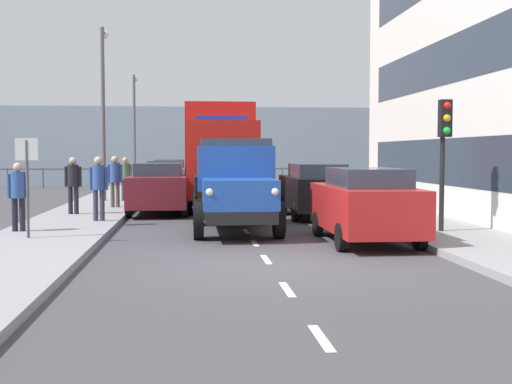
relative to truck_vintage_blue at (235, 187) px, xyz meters
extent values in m
plane|color=#423F44|center=(-0.30, -4.15, -1.18)|extent=(80.00, 80.00, 0.00)
cube|color=gray|center=(-5.12, -4.15, -1.10)|extent=(2.67, 37.97, 0.15)
cube|color=gray|center=(4.52, -4.15, -1.10)|extent=(2.67, 37.97, 0.15)
cube|color=silver|center=(-0.30, 9.99, -1.17)|extent=(0.12, 1.10, 0.01)
cube|color=silver|center=(-0.30, 7.32, -1.17)|extent=(0.12, 1.10, 0.01)
cube|color=silver|center=(-0.30, 4.45, -1.17)|extent=(0.12, 1.10, 0.01)
cube|color=silver|center=(-0.30, 2.07, -1.17)|extent=(0.12, 1.10, 0.01)
cube|color=silver|center=(-0.30, -0.21, -1.17)|extent=(0.12, 1.10, 0.01)
cube|color=silver|center=(-0.30, -2.98, -1.17)|extent=(0.12, 1.10, 0.01)
cube|color=silver|center=(-0.30, -5.26, -1.17)|extent=(0.12, 1.10, 0.01)
cube|color=silver|center=(-0.30, -8.00, -1.17)|extent=(0.12, 1.10, 0.01)
cube|color=silver|center=(-0.30, -10.55, -1.17)|extent=(0.12, 1.10, 0.01)
cube|color=silver|center=(-0.30, -13.50, -1.17)|extent=(0.12, 1.10, 0.01)
cube|color=silver|center=(-0.30, -16.05, -1.17)|extent=(0.12, 1.10, 0.01)
cube|color=silver|center=(-0.30, -18.51, -1.17)|extent=(0.12, 1.10, 0.01)
cube|color=silver|center=(-0.30, -21.00, -1.17)|extent=(0.12, 1.10, 0.01)
cube|color=#2D3847|center=(-6.49, -1.68, 0.62)|extent=(0.08, 15.61, 1.40)
cube|color=#2D3847|center=(-6.49, -1.68, 3.62)|extent=(0.08, 15.61, 1.40)
cube|color=#8C9EAD|center=(-0.30, -26.13, 1.32)|extent=(80.00, 0.80, 5.00)
cylinder|color=#4C5156|center=(-14.30, -22.53, -0.58)|extent=(0.08, 0.08, 1.20)
cylinder|color=#4C5156|center=(-12.30, -22.53, -0.58)|extent=(0.08, 0.08, 1.20)
cylinder|color=#4C5156|center=(-10.30, -22.53, -0.58)|extent=(0.08, 0.08, 1.20)
cylinder|color=#4C5156|center=(-8.30, -22.53, -0.58)|extent=(0.08, 0.08, 1.20)
cylinder|color=#4C5156|center=(-6.30, -22.53, -0.58)|extent=(0.08, 0.08, 1.20)
cylinder|color=#4C5156|center=(-4.30, -22.53, -0.58)|extent=(0.08, 0.08, 1.20)
cylinder|color=#4C5156|center=(-2.30, -22.53, -0.58)|extent=(0.08, 0.08, 1.20)
cylinder|color=#4C5156|center=(-0.30, -22.53, -0.58)|extent=(0.08, 0.08, 1.20)
cylinder|color=#4C5156|center=(1.70, -22.53, -0.58)|extent=(0.08, 0.08, 1.20)
cylinder|color=#4C5156|center=(3.70, -22.53, -0.58)|extent=(0.08, 0.08, 1.20)
cylinder|color=#4C5156|center=(5.70, -22.53, -0.58)|extent=(0.08, 0.08, 1.20)
cylinder|color=#4C5156|center=(7.70, -22.53, -0.58)|extent=(0.08, 0.08, 1.20)
cylinder|color=#4C5156|center=(9.70, -22.53, -0.58)|extent=(0.08, 0.08, 1.20)
cylinder|color=#4C5156|center=(11.70, -22.53, -0.58)|extent=(0.08, 0.08, 1.20)
cube|color=#4C5156|center=(-0.30, -22.53, -0.06)|extent=(28.00, 0.08, 0.08)
cube|color=black|center=(0.00, -0.38, -0.58)|extent=(1.64, 5.60, 0.30)
cube|color=#1E479E|center=(0.00, 1.47, -0.08)|extent=(1.72, 1.90, 0.70)
cube|color=silver|center=(0.00, 2.36, -0.11)|extent=(1.16, 0.08, 0.56)
sphere|color=white|center=(-0.74, 2.36, 0.02)|extent=(0.20, 0.20, 0.20)
sphere|color=white|center=(0.73, 2.36, 0.02)|extent=(0.20, 0.20, 0.20)
cube|color=#1E479E|center=(0.00, -0.04, 0.50)|extent=(1.93, 1.34, 1.15)
cube|color=#2D3847|center=(0.00, -0.04, 0.97)|extent=(1.78, 1.23, 0.56)
cube|color=#2D2319|center=(0.00, -1.72, -0.35)|extent=(2.10, 2.80, 0.16)
cube|color=black|center=(-1.01, -1.72, -0.03)|extent=(0.08, 2.80, 0.56)
cube|color=black|center=(1.01, -1.72, -0.03)|extent=(0.08, 2.80, 0.56)
cylinder|color=black|center=(-0.97, 1.30, -0.73)|extent=(0.24, 0.90, 0.90)
cylinder|color=black|center=(0.97, 1.30, -0.73)|extent=(0.24, 0.90, 0.90)
cylinder|color=black|center=(-0.97, -1.92, -0.73)|extent=(0.24, 0.90, 0.90)
cylinder|color=black|center=(0.97, -1.92, -0.73)|extent=(0.24, 0.90, 0.90)
cube|color=red|center=(0.10, -5.31, 0.64)|extent=(2.40, 2.21, 2.60)
cube|color=#2D3847|center=(0.10, -5.31, 1.21)|extent=(2.20, 2.04, 0.80)
cube|color=#1933B2|center=(0.10, -5.31, 2.04)|extent=(1.75, 0.20, 0.16)
cube|color=red|center=(0.10, -9.31, 1.19)|extent=(2.50, 5.95, 3.00)
cube|color=black|center=(0.10, -8.37, -0.48)|extent=(2.00, 8.07, 0.36)
cylinder|color=black|center=(-1.05, -5.40, -0.66)|extent=(0.28, 1.04, 1.04)
cylinder|color=black|center=(1.25, -5.40, -0.66)|extent=(0.28, 1.04, 1.04)
cylinder|color=black|center=(-1.05, -9.01, -0.66)|extent=(0.28, 1.04, 1.04)
cylinder|color=black|center=(1.25, -9.01, -0.66)|extent=(0.28, 1.04, 1.04)
cylinder|color=black|center=(-1.05, -11.14, -0.66)|extent=(0.28, 1.04, 1.04)
cylinder|color=black|center=(1.25, -11.14, -0.66)|extent=(0.28, 1.04, 1.04)
cube|color=#B21E1E|center=(-2.84, 2.22, -0.38)|extent=(1.78, 4.27, 1.00)
cube|color=#2D3847|center=(-2.84, 2.42, 0.33)|extent=(1.46, 2.35, 0.42)
cylinder|color=black|center=(-1.99, 0.90, -0.88)|extent=(0.18, 0.60, 0.60)
cylinder|color=black|center=(-3.69, 0.90, -0.88)|extent=(0.18, 0.60, 0.60)
cylinder|color=black|center=(-1.99, 3.54, -0.88)|extent=(0.18, 0.60, 0.60)
cylinder|color=black|center=(-3.69, 3.54, -0.88)|extent=(0.18, 0.60, 0.60)
cube|color=black|center=(-2.84, -3.90, -0.38)|extent=(1.83, 4.29, 1.00)
cube|color=#2D3847|center=(-2.84, -3.70, 0.33)|extent=(1.50, 2.36, 0.42)
cylinder|color=black|center=(-1.97, -5.23, -0.88)|extent=(0.18, 0.60, 0.60)
cylinder|color=black|center=(-3.71, -5.23, -0.88)|extent=(0.18, 0.60, 0.60)
cylinder|color=black|center=(-1.97, -2.57, -0.88)|extent=(0.18, 0.60, 0.60)
cylinder|color=black|center=(-3.71, -2.57, -0.88)|extent=(0.18, 0.60, 0.60)
cube|color=maroon|center=(2.23, -5.51, -0.38)|extent=(1.89, 4.26, 1.00)
cube|color=#2D3847|center=(2.23, -5.71, 0.33)|extent=(1.55, 2.34, 0.42)
cylinder|color=black|center=(1.33, -4.18, -0.88)|extent=(0.18, 0.60, 0.60)
cylinder|color=black|center=(3.13, -4.18, -0.88)|extent=(0.18, 0.60, 0.60)
cylinder|color=black|center=(1.33, -6.83, -0.88)|extent=(0.18, 0.60, 0.60)
cylinder|color=black|center=(3.13, -6.83, -0.88)|extent=(0.18, 0.60, 0.60)
cube|color=#1E6670|center=(2.23, -11.46, -0.38)|extent=(1.74, 4.69, 1.00)
cube|color=#2D3847|center=(2.23, -11.66, 0.33)|extent=(1.43, 2.58, 0.42)
cylinder|color=black|center=(1.41, -10.01, -0.88)|extent=(0.18, 0.60, 0.60)
cylinder|color=black|center=(3.06, -10.01, -0.88)|extent=(0.18, 0.60, 0.60)
cylinder|color=black|center=(1.41, -12.92, -0.88)|extent=(0.18, 0.60, 0.60)
cylinder|color=black|center=(3.06, -12.92, -0.88)|extent=(0.18, 0.60, 0.60)
cube|color=slate|center=(2.23, -17.27, -0.38)|extent=(1.80, 3.93, 1.00)
cube|color=#2D3847|center=(2.23, -17.47, 0.33)|extent=(1.48, 2.16, 0.42)
cylinder|color=black|center=(1.37, -16.05, -0.88)|extent=(0.18, 0.60, 0.60)
cylinder|color=black|center=(3.09, -16.05, -0.88)|extent=(0.18, 0.60, 0.60)
cylinder|color=black|center=(1.37, -18.49, -0.88)|extent=(0.18, 0.60, 0.60)
cylinder|color=black|center=(3.09, -18.49, -0.88)|extent=(0.18, 0.60, 0.60)
cylinder|color=black|center=(5.26, 0.46, -0.62)|extent=(0.14, 0.14, 0.82)
cylinder|color=black|center=(5.44, 0.46, -0.62)|extent=(0.14, 0.14, 0.82)
cylinder|color=#2D4C8C|center=(5.35, 0.46, 0.11)|extent=(0.34, 0.34, 0.65)
cylinder|color=#2D4C8C|center=(5.13, 0.46, 0.08)|extent=(0.09, 0.09, 0.59)
cylinder|color=#2D4C8C|center=(5.57, 0.46, 0.08)|extent=(0.09, 0.09, 0.59)
sphere|color=tan|center=(5.35, 0.46, 0.54)|extent=(0.22, 0.22, 0.22)
cylinder|color=#383342|center=(3.64, -1.91, -0.59)|extent=(0.14, 0.14, 0.88)
cylinder|color=#383342|center=(3.82, -1.91, -0.59)|extent=(0.14, 0.14, 0.88)
cylinder|color=#2D4C8C|center=(3.73, -1.91, 0.20)|extent=(0.34, 0.34, 0.70)
cylinder|color=#2D4C8C|center=(3.51, -1.91, 0.17)|extent=(0.09, 0.09, 0.64)
cylinder|color=#2D4C8C|center=(3.95, -1.91, 0.17)|extent=(0.09, 0.09, 0.64)
sphere|color=tan|center=(3.73, -1.91, 0.67)|extent=(0.24, 0.24, 0.24)
cylinder|color=black|center=(4.73, -4.17, -0.60)|extent=(0.14, 0.14, 0.87)
cylinder|color=black|center=(4.91, -4.17, -0.60)|extent=(0.14, 0.14, 0.87)
cylinder|color=black|center=(4.82, -4.17, 0.18)|extent=(0.34, 0.34, 0.69)
cylinder|color=black|center=(4.60, -4.17, 0.15)|extent=(0.09, 0.09, 0.63)
cylinder|color=black|center=(5.04, -4.17, 0.15)|extent=(0.09, 0.09, 0.63)
sphere|color=tan|center=(4.82, -4.17, 0.64)|extent=(0.23, 0.23, 0.23)
cylinder|color=#4C473D|center=(3.72, -6.69, -0.59)|extent=(0.14, 0.14, 0.88)
cylinder|color=#4C473D|center=(3.90, -6.69, -0.59)|extent=(0.14, 0.14, 0.88)
cylinder|color=#2D4C8C|center=(3.81, -6.69, 0.20)|extent=(0.34, 0.34, 0.69)
cylinder|color=#2D4C8C|center=(3.59, -6.69, 0.16)|extent=(0.09, 0.09, 0.64)
cylinder|color=#2D4C8C|center=(4.03, -6.69, 0.16)|extent=(0.09, 0.09, 0.64)
sphere|color=tan|center=(3.81, -6.69, 0.66)|extent=(0.24, 0.24, 0.24)
cylinder|color=#383342|center=(3.67, -9.88, -0.61)|extent=(0.14, 0.14, 0.84)
cylinder|color=#383342|center=(3.85, -9.88, -0.61)|extent=(0.14, 0.14, 0.84)
cylinder|color=#47724C|center=(3.76, -9.88, 0.15)|extent=(0.34, 0.34, 0.67)
cylinder|color=#47724C|center=(3.54, -9.88, 0.12)|extent=(0.09, 0.09, 0.61)
cylinder|color=#47724C|center=(3.98, -9.88, 0.12)|extent=(0.09, 0.09, 0.61)
sphere|color=tan|center=(3.76, -9.88, 0.60)|extent=(0.23, 0.23, 0.23)
cylinder|color=black|center=(-4.98, 1.38, 0.57)|extent=(0.12, 0.12, 3.20)
cube|color=black|center=(-4.98, 1.52, 1.72)|extent=(0.28, 0.24, 0.90)
sphere|color=red|center=(-4.98, 1.64, 2.02)|extent=(0.18, 0.18, 0.18)
sphere|color=orange|center=(-4.98, 1.64, 1.72)|extent=(0.18, 0.18, 0.18)
sphere|color=green|center=(-4.98, 1.64, 1.42)|extent=(0.18, 0.18, 0.18)
cylinder|color=#59595B|center=(4.63, -10.13, 2.42)|extent=(0.16, 0.16, 6.90)
cylinder|color=#59595B|center=(4.63, -10.58, 5.77)|extent=(0.10, 0.90, 0.10)
sphere|color=silver|center=(4.63, -11.03, 5.72)|extent=(0.32, 0.32, 0.32)
cylinder|color=#59595B|center=(4.40, -22.13, 2.17)|extent=(0.16, 0.16, 6.40)
cylinder|color=#59595B|center=(4.40, -22.58, 5.27)|extent=(0.10, 0.90, 0.10)
sphere|color=silver|center=(4.40, -23.03, 5.22)|extent=(0.32, 0.32, 0.32)
cylinder|color=#4C4C4C|center=(4.81, 1.78, 0.07)|extent=(0.07, 0.07, 2.20)
cube|color=silver|center=(4.81, 1.78, 0.97)|extent=(0.50, 0.04, 0.50)
camera|label=1|loc=(1.13, 17.27, 0.89)|focal=47.05mm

